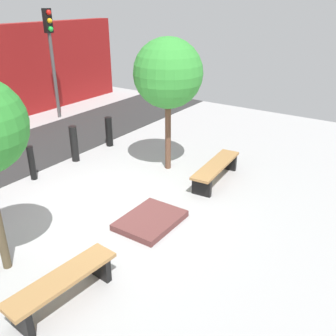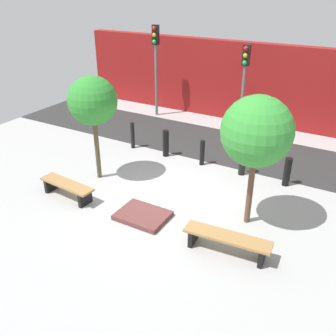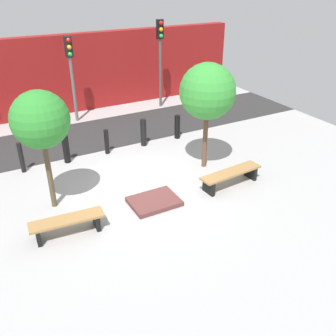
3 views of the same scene
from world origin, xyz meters
The scene contains 15 objects.
ground_plane centered at (0.00, 0.00, 0.00)m, with size 18.00×18.00×0.00m, color #A3A3A3.
road_strip centered at (0.00, 4.39, 0.01)m, with size 18.00×3.02×0.01m, color #2C2C2C.
building_facade centered at (0.00, 7.52, 1.63)m, with size 16.20×0.50×3.26m, color maroon.
bench_left centered at (-2.39, -1.13, 0.32)m, with size 1.76×0.57×0.45m.
bench_right centered at (2.39, -1.13, 0.34)m, with size 1.99×0.60×0.46m.
planter_bed centered at (0.00, -0.93, 0.06)m, with size 1.29×0.98×0.13m, color brown.
tree_behind_left_bench centered at (-2.39, 0.26, 2.42)m, with size 1.41×1.41×3.15m.
tree_behind_right_bench centered at (2.39, 0.26, 2.43)m, with size 1.66×1.66×3.28m.
bollard_far_left centered at (-2.76, 2.63, 0.48)m, with size 0.14×0.14×0.97m, color black.
bollard_left centered at (-1.38, 2.63, 0.47)m, with size 0.21×0.21×0.93m, color black.
bollard_center centered at (0.00, 2.63, 0.43)m, with size 0.16×0.16×0.85m, color black.
bollard_right centered at (1.38, 2.63, 0.49)m, with size 0.21×0.21×0.98m, color black.
bollard_far_right centered at (2.76, 2.63, 0.44)m, with size 0.21×0.21×0.88m, color black.
traffic_light_west centered at (-3.93, 6.18, 2.64)m, with size 0.28×0.27×3.83m.
traffic_light_mid_west centered at (0.00, 6.18, 2.34)m, with size 0.28×0.27×3.37m.
Camera 2 is at (4.57, -7.57, 5.55)m, focal length 40.00 mm.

